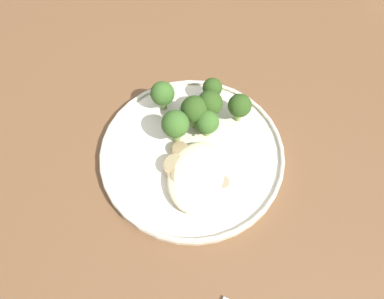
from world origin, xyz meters
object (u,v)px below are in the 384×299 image
(seared_scallop_left_edge, at_px, (195,175))
(broccoli_floret_near_rim, at_px, (163,94))
(seared_scallop_center_golden, at_px, (195,162))
(seared_scallop_front_small, at_px, (180,150))
(broccoli_floret_split_head, at_px, (240,106))
(broccoli_floret_center_pile, at_px, (212,104))
(seared_scallop_right_edge, at_px, (182,177))
(seared_scallop_tiny_bay, at_px, (175,166))
(broccoli_floret_left_leaning, at_px, (175,125))
(broccoli_floret_front_edge, at_px, (194,110))
(seared_scallop_rear_pale, at_px, (222,184))
(broccoli_floret_tall_stalk, at_px, (210,89))
(broccoli_floret_rear_charred, at_px, (205,124))
(dinner_plate, at_px, (192,153))
(seared_scallop_on_noodles, at_px, (199,187))

(seared_scallop_left_edge, bearing_deg, broccoli_floret_near_rim, 29.97)
(seared_scallop_left_edge, xyz_separation_m, seared_scallop_center_golden, (0.02, 0.00, 0.00))
(seared_scallop_front_small, bearing_deg, broccoli_floret_split_head, -46.89)
(seared_scallop_left_edge, height_order, broccoli_floret_center_pile, broccoli_floret_center_pile)
(seared_scallop_center_golden, height_order, broccoli_floret_near_rim, broccoli_floret_near_rim)
(seared_scallop_right_edge, bearing_deg, broccoli_floret_center_pile, -13.85)
(broccoli_floret_split_head, bearing_deg, seared_scallop_tiny_bay, 141.64)
(broccoli_floret_near_rim, bearing_deg, broccoli_floret_left_leaning, -152.08)
(broccoli_floret_front_edge, bearing_deg, seared_scallop_rear_pale, -152.24)
(seared_scallop_left_edge, relative_size, seared_scallop_right_edge, 0.75)
(seared_scallop_left_edge, height_order, broccoli_floret_front_edge, broccoli_floret_front_edge)
(broccoli_floret_near_rim, bearing_deg, seared_scallop_tiny_bay, -161.15)
(seared_scallop_rear_pale, bearing_deg, broccoli_floret_tall_stalk, 13.23)
(seared_scallop_front_small, distance_m, broccoli_floret_front_edge, 0.07)
(broccoli_floret_rear_charred, bearing_deg, seared_scallop_rear_pale, -157.21)
(dinner_plate, height_order, broccoli_floret_tall_stalk, broccoli_floret_tall_stalk)
(broccoli_floret_rear_charred, distance_m, broccoli_floret_front_edge, 0.03)
(dinner_plate, bearing_deg, seared_scallop_rear_pale, -135.36)
(broccoli_floret_left_leaning, bearing_deg, broccoli_floret_tall_stalk, -26.94)
(seared_scallop_front_small, distance_m, seared_scallop_rear_pale, 0.09)
(seared_scallop_center_golden, bearing_deg, seared_scallop_tiny_bay, 111.83)
(dinner_plate, bearing_deg, broccoli_floret_near_rim, 36.79)
(dinner_plate, relative_size, broccoli_floret_front_edge, 4.60)
(broccoli_floret_tall_stalk, xyz_separation_m, broccoli_floret_center_pile, (-0.04, -0.01, 0.01))
(seared_scallop_front_small, bearing_deg, broccoli_floret_front_edge, -14.35)
(seared_scallop_left_edge, xyz_separation_m, broccoli_floret_tall_stalk, (0.15, -0.00, 0.02))
(seared_scallop_rear_pale, bearing_deg, seared_scallop_on_noodles, 106.25)
(seared_scallop_on_noodles, height_order, broccoli_floret_tall_stalk, broccoli_floret_tall_stalk)
(seared_scallop_front_small, distance_m, broccoli_floret_tall_stalk, 0.12)
(broccoli_floret_center_pile, relative_size, broccoli_floret_left_leaning, 0.96)
(seared_scallop_front_small, height_order, broccoli_floret_rear_charred, broccoli_floret_rear_charred)
(seared_scallop_rear_pale, height_order, broccoli_floret_left_leaning, broccoli_floret_left_leaning)
(seared_scallop_rear_pale, relative_size, broccoli_floret_center_pile, 0.37)
(seared_scallop_tiny_bay, bearing_deg, dinner_plate, -32.05)
(seared_scallop_tiny_bay, relative_size, seared_scallop_rear_pale, 1.54)
(dinner_plate, height_order, broccoli_floret_rear_charred, broccoli_floret_rear_charred)
(broccoli_floret_rear_charred, relative_size, broccoli_floret_tall_stalk, 1.00)
(seared_scallop_front_small, xyz_separation_m, broccoli_floret_front_edge, (0.06, -0.01, 0.03))
(seared_scallop_on_noodles, distance_m, seared_scallop_rear_pale, 0.03)
(seared_scallop_right_edge, bearing_deg, seared_scallop_left_edge, -68.54)
(broccoli_floret_split_head, height_order, broccoli_floret_near_rim, broccoli_floret_near_rim)
(broccoli_floret_center_pile, xyz_separation_m, broccoli_floret_left_leaning, (-0.05, 0.05, 0.00))
(broccoli_floret_rear_charred, relative_size, broccoli_floret_left_leaning, 0.78)
(dinner_plate, bearing_deg, seared_scallop_tiny_bay, 147.95)
(seared_scallop_rear_pale, distance_m, broccoli_floret_center_pile, 0.13)
(dinner_plate, height_order, broccoli_floret_left_leaning, broccoli_floret_left_leaning)
(seared_scallop_rear_pale, bearing_deg, dinner_plate, 44.64)
(seared_scallop_left_edge, relative_size, broccoli_floret_near_rim, 0.44)
(broccoli_floret_front_edge, bearing_deg, seared_scallop_center_golden, -170.93)
(broccoli_floret_front_edge, distance_m, broccoli_floret_split_head, 0.07)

